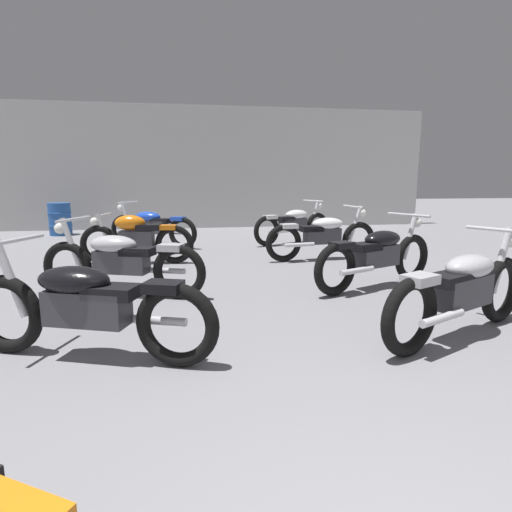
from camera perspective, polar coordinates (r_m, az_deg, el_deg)
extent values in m
cube|color=#BCBAB7|center=(12.73, -5.90, 12.08)|extent=(13.25, 0.24, 3.60)
torus|color=black|center=(4.02, -31.42, -6.91)|extent=(0.67, 0.33, 0.67)
torus|color=black|center=(3.24, -10.89, -9.45)|extent=(0.67, 0.33, 0.67)
cylinder|color=silver|center=(3.89, -30.97, -2.67)|extent=(0.28, 0.16, 0.66)
cube|color=#38383D|center=(3.54, -22.41, -6.64)|extent=(0.70, 0.45, 0.28)
ellipsoid|color=black|center=(3.54, -24.02, -3.07)|extent=(0.67, 0.50, 0.22)
cube|color=black|center=(3.39, -19.44, -4.72)|extent=(0.46, 0.36, 0.10)
cube|color=black|center=(3.19, -12.76, -4.21)|extent=(0.33, 0.28, 0.08)
cylinder|color=silver|center=(3.80, -30.73, 1.84)|extent=(0.26, 0.65, 0.04)
cylinder|color=silver|center=(3.45, -14.01, -8.67)|extent=(0.54, 0.25, 0.07)
torus|color=black|center=(5.75, -24.73, -1.47)|extent=(0.67, 0.33, 0.67)
torus|color=black|center=(5.05, -10.61, -2.22)|extent=(0.67, 0.33, 0.67)
cylinder|color=silver|center=(5.66, -24.31, 1.57)|extent=(0.28, 0.16, 0.66)
cube|color=#38383D|center=(5.34, -18.20, -0.78)|extent=(0.70, 0.45, 0.28)
ellipsoid|color=#B7B7BC|center=(5.35, -19.27, 1.57)|extent=(0.67, 0.50, 0.22)
cube|color=black|center=(5.22, -16.16, 0.63)|extent=(0.46, 0.36, 0.10)
cube|color=#B7B7BC|center=(5.03, -11.79, 1.17)|extent=(0.33, 0.28, 0.08)
cylinder|color=silver|center=(5.59, -24.04, 4.70)|extent=(0.26, 0.65, 0.04)
sphere|color=white|center=(5.71, -25.61, 3.47)|extent=(0.14, 0.14, 0.14)
cylinder|color=silver|center=(5.27, -12.65, -2.00)|extent=(0.54, 0.25, 0.07)
torus|color=black|center=(7.60, -20.95, 1.50)|extent=(0.68, 0.21, 0.67)
torus|color=black|center=(7.25, -11.28, 1.59)|extent=(0.68, 0.21, 0.67)
cylinder|color=silver|center=(7.54, -20.51, 3.46)|extent=(0.25, 0.11, 0.56)
cube|color=#38383D|center=(7.39, -16.27, 2.32)|extent=(0.60, 0.32, 0.28)
ellipsoid|color=orange|center=(7.38, -17.13, 4.46)|extent=(0.56, 0.36, 0.26)
cube|color=black|center=(7.31, -14.68, 3.89)|extent=(0.43, 0.30, 0.10)
cube|color=orange|center=(7.23, -12.14, 3.93)|extent=(0.31, 0.24, 0.08)
cylinder|color=silver|center=(7.50, -20.20, 5.44)|extent=(0.11, 0.48, 0.04)
sphere|color=white|center=(7.58, -21.57, 4.48)|extent=(0.14, 0.14, 0.14)
cylinder|color=silver|center=(7.43, -12.98, 1.58)|extent=(0.55, 0.15, 0.07)
torus|color=black|center=(9.65, -17.88, 3.45)|extent=(0.64, 0.43, 0.67)
torus|color=black|center=(8.80, -10.16, 3.17)|extent=(0.64, 0.43, 0.67)
cylinder|color=silver|center=(9.57, -17.61, 5.28)|extent=(0.27, 0.20, 0.66)
cube|color=#38383D|center=(9.19, -14.23, 3.94)|extent=(0.69, 0.53, 0.28)
ellipsoid|color=blue|center=(9.23, -14.80, 5.31)|extent=(0.68, 0.57, 0.22)
cube|color=black|center=(9.06, -13.11, 4.79)|extent=(0.47, 0.41, 0.10)
cube|color=blue|center=(8.82, -10.79, 5.12)|extent=(0.34, 0.31, 0.08)
cylinder|color=silver|center=(9.51, -17.43, 7.14)|extent=(0.37, 0.61, 0.04)
sphere|color=white|center=(9.64, -18.33, 6.41)|extent=(0.14, 0.14, 0.14)
cylinder|color=silver|center=(9.05, -11.11, 3.20)|extent=(0.51, 0.33, 0.07)
torus|color=black|center=(4.87, 30.95, -4.04)|extent=(0.65, 0.38, 0.67)
torus|color=black|center=(3.60, 20.63, -7.92)|extent=(0.65, 0.38, 0.67)
cylinder|color=silver|center=(4.74, 30.89, -0.56)|extent=(0.28, 0.18, 0.66)
cube|color=#38383D|center=(4.19, 26.70, -4.40)|extent=(0.70, 0.50, 0.28)
ellipsoid|color=#B7B7BC|center=(4.23, 27.61, -1.28)|extent=(0.68, 0.54, 0.22)
cube|color=black|center=(3.97, 25.30, -2.97)|extent=(0.46, 0.39, 0.10)
cube|color=#B7B7BC|center=(3.60, 21.86, -3.04)|extent=(0.34, 0.30, 0.08)
cylinder|color=silver|center=(4.64, 30.93, 3.12)|extent=(0.32, 0.63, 0.04)
sphere|color=white|center=(4.83, 31.81, 1.84)|extent=(0.14, 0.14, 0.14)
cylinder|color=silver|center=(3.74, 24.49, -7.83)|extent=(0.53, 0.30, 0.07)
torus|color=black|center=(6.32, 20.85, -0.19)|extent=(0.66, 0.37, 0.67)
torus|color=black|center=(5.21, 10.96, -1.85)|extent=(0.66, 0.37, 0.67)
cylinder|color=silver|center=(6.21, 20.60, 2.55)|extent=(0.28, 0.17, 0.66)
cube|color=#38383D|center=(5.73, 16.44, 0.04)|extent=(0.70, 0.48, 0.28)
ellipsoid|color=black|center=(5.77, 17.20, 2.29)|extent=(0.68, 0.53, 0.22)
cube|color=black|center=(5.54, 15.02, 1.24)|extent=(0.46, 0.38, 0.10)
cube|color=black|center=(5.22, 11.87, 1.50)|extent=(0.34, 0.30, 0.08)
cylinder|color=silver|center=(6.13, 20.44, 5.38)|extent=(0.30, 0.64, 0.04)
sphere|color=white|center=(6.31, 21.47, 4.34)|extent=(0.14, 0.14, 0.14)
cylinder|color=silver|center=(5.30, 13.88, -1.98)|extent=(0.53, 0.28, 0.07)
torus|color=black|center=(7.93, 14.06, 2.22)|extent=(0.68, 0.20, 0.67)
torus|color=black|center=(7.27, 3.86, 1.79)|extent=(0.68, 0.20, 0.67)
cylinder|color=silver|center=(7.85, 13.66, 4.44)|extent=(0.28, 0.11, 0.66)
cube|color=#38383D|center=(7.56, 9.20, 2.77)|extent=(0.69, 0.33, 0.28)
ellipsoid|color=white|center=(7.57, 9.93, 4.45)|extent=(0.64, 0.40, 0.22)
cube|color=black|center=(7.44, 7.71, 3.79)|extent=(0.43, 0.29, 0.10)
cube|color=white|center=(7.27, 4.63, 4.16)|extent=(0.30, 0.24, 0.08)
cylinder|color=silver|center=(7.79, 13.37, 6.70)|extent=(0.13, 0.68, 0.04)
sphere|color=white|center=(7.90, 14.60, 5.82)|extent=(0.14, 0.14, 0.14)
cylinder|color=silver|center=(7.25, 6.07, 1.57)|extent=(0.55, 0.14, 0.07)
torus|color=black|center=(9.99, 8.47, 4.07)|extent=(0.65, 0.39, 0.67)
torus|color=black|center=(9.04, 1.48, 3.51)|extent=(0.65, 0.39, 0.67)
cylinder|color=silver|center=(9.91, 8.18, 5.82)|extent=(0.28, 0.18, 0.66)
cube|color=#38383D|center=(9.48, 5.16, 4.41)|extent=(0.70, 0.50, 0.28)
ellipsoid|color=white|center=(9.53, 5.65, 5.76)|extent=(0.68, 0.55, 0.22)
cube|color=black|center=(9.33, 4.13, 5.19)|extent=(0.46, 0.39, 0.10)
cube|color=white|center=(9.06, 2.01, 5.44)|extent=(0.34, 0.30, 0.08)
cylinder|color=silver|center=(9.84, 7.96, 7.61)|extent=(0.33, 0.63, 0.04)
sphere|color=white|center=(9.99, 8.80, 6.94)|extent=(0.14, 0.14, 0.14)
cylinder|color=silver|center=(9.08, 3.24, 3.41)|extent=(0.53, 0.30, 0.07)
cylinder|color=#23519E|center=(12.04, -25.61, 4.66)|extent=(0.56, 0.56, 0.85)
torus|color=#23519E|center=(12.02, -25.67, 5.46)|extent=(0.59, 0.59, 0.03)
torus|color=#23519E|center=(12.05, -25.54, 3.86)|extent=(0.59, 0.59, 0.03)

